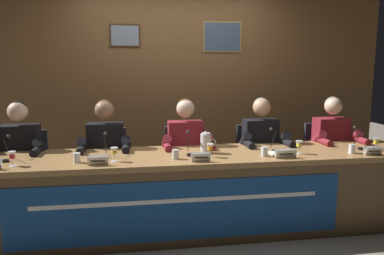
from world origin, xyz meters
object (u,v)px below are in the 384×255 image
Objects in this scene: chair_far_left at (27,176)px; juice_glass_far_left at (12,156)px; water_cup_right at (264,152)px; panelist_far_right at (334,144)px; panelist_left at (105,151)px; water_cup_far_right at (352,149)px; chair_far_right at (324,163)px; panelist_right at (262,146)px; juice_glass_right at (299,145)px; juice_glass_far_right at (376,142)px; microphone_center at (189,147)px; microphone_right at (274,143)px; chair_right at (256,166)px; nameplate_right at (286,154)px; conference_table at (193,181)px; chair_left at (108,172)px; document_stack_right at (281,153)px; water_pitcher_central at (206,143)px; panelist_center at (186,149)px; microphone_left at (105,149)px; microphone_far_right at (359,141)px; nameplate_far_right at (373,151)px; nameplate_center at (201,157)px; panelist_far_left at (19,154)px; juice_glass_center at (210,148)px; water_cup_left at (77,158)px; water_cup_center at (175,155)px; chair_center at (184,169)px; nameplate_left at (98,161)px; microphone_far_left at (6,152)px; juice_glass_left at (114,152)px.

chair_far_left is 0.89m from juice_glass_far_left.
panelist_far_right is at bearing 29.48° from water_cup_right.
panelist_left is 2.39m from water_cup_far_right.
chair_far_right reaches higher than juice_glass_far_left.
chair_far_right is at bearing 4.60° from panelist_left.
juice_glass_right is (0.17, -0.53, 0.12)m from panelist_right.
panelist_right is 9.82× the size of juice_glass_far_right.
panelist_far_right is at bearing 13.97° from microphone_center.
panelist_right is 0.40m from microphone_right.
juice_glass_far_left is 0.14× the size of chair_right.
conference_table is at bearing 168.75° from nameplate_right.
chair_left reaches higher than document_stack_right.
water_pitcher_central is at bearing 17.22° from microphone_center.
panelist_center is 0.97m from document_stack_right.
chair_far_left is at bearing 175.40° from panelist_right.
conference_table is at bearing -163.04° from panelist_far_right.
microphone_left is (-0.79, 0.12, 0.30)m from conference_table.
conference_table is 1.70m from microphone_far_right.
juice_glass_right is at bearing -132.05° from chair_far_right.
panelist_far_right is at bearing -13.58° from chair_right.
document_stack_right is at bearing -77.52° from microphone_right.
panelist_far_right reaches higher than juice_glass_far_right.
conference_table is 26.59× the size of nameplate_far_right.
water_pitcher_central reaches higher than nameplate_center.
document_stack_right is at bearing -15.98° from chair_far_left.
nameplate_right is (2.45, -0.66, 0.07)m from panelist_far_left.
juice_glass_center is 1.35m from water_cup_far_right.
juice_glass_center is at bearing 0.78° from water_cup_left.
water_cup_center is 0.39× the size of microphone_right.
chair_far_left is 7.18× the size of juice_glass_far_right.
water_pitcher_central is (0.13, -0.56, 0.41)m from chair_center.
panelist_far_right is at bearing -6.89° from chair_center.
conference_table is at bearing 10.97° from nameplate_left.
panelist_center reaches higher than conference_table.
microphone_center is (-0.03, -0.62, 0.38)m from chair_center.
microphone_far_left is 2.45m from nameplate_right.
water_pitcher_central is (-0.69, -0.56, 0.41)m from chair_right.
panelist_far_left reaches higher than microphone_center.
microphone_far_left reaches higher than juice_glass_left.
nameplate_right is at bearing -3.95° from juice_glass_left.
panelist_center is (1.52, 0.59, -0.12)m from juice_glass_far_left.
panelist_center reaches higher than water_cup_right.
juice_glass_far_left is 1.00× the size of juice_glass_center.
panelist_left reaches higher than nameplate_left.
juice_glass_far_right is at bearing 8.53° from nameplate_right.
nameplate_center is at bearing -170.00° from water_cup_right.
chair_far_left is at bearing 180.00° from chair_right.
chair_far_left is 2.76m from juice_glass_right.
water_cup_far_right is (-0.15, -0.79, 0.35)m from chair_far_right.
panelist_far_right reaches higher than document_stack_right.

